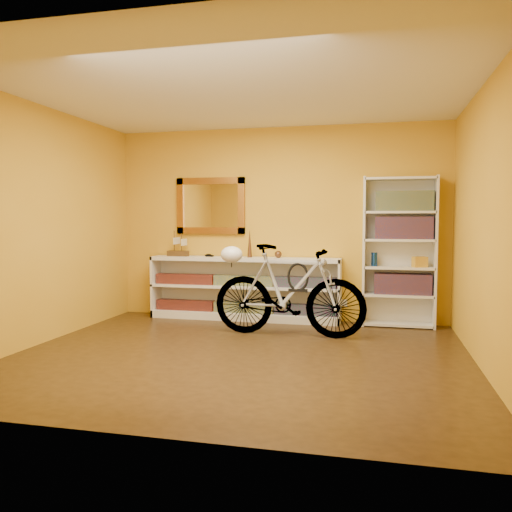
% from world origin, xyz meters
% --- Properties ---
extents(floor, '(4.50, 4.00, 0.01)m').
position_xyz_m(floor, '(0.00, 0.00, -0.01)').
color(floor, black).
rests_on(floor, ground).
extents(ceiling, '(4.50, 4.00, 0.01)m').
position_xyz_m(ceiling, '(0.00, 0.00, 2.60)').
color(ceiling, silver).
rests_on(ceiling, ground).
extents(back_wall, '(4.50, 0.01, 2.60)m').
position_xyz_m(back_wall, '(0.00, 2.00, 1.30)').
color(back_wall, gold).
rests_on(back_wall, ground).
extents(left_wall, '(0.01, 4.00, 2.60)m').
position_xyz_m(left_wall, '(-2.25, 0.00, 1.30)').
color(left_wall, gold).
rests_on(left_wall, ground).
extents(right_wall, '(0.01, 4.00, 2.60)m').
position_xyz_m(right_wall, '(2.25, 0.00, 1.30)').
color(right_wall, gold).
rests_on(right_wall, ground).
extents(gilt_mirror, '(0.98, 0.06, 0.78)m').
position_xyz_m(gilt_mirror, '(-0.95, 1.97, 1.55)').
color(gilt_mirror, brown).
rests_on(gilt_mirror, back_wall).
extents(wall_socket, '(0.09, 0.02, 0.09)m').
position_xyz_m(wall_socket, '(0.90, 1.99, 0.25)').
color(wall_socket, silver).
rests_on(wall_socket, back_wall).
extents(console_unit, '(2.60, 0.35, 0.85)m').
position_xyz_m(console_unit, '(-0.43, 1.81, 0.42)').
color(console_unit, silver).
rests_on(console_unit, floor).
extents(cd_row_lower, '(2.50, 0.13, 0.14)m').
position_xyz_m(cd_row_lower, '(-0.43, 1.79, 0.17)').
color(cd_row_lower, black).
rests_on(cd_row_lower, console_unit).
extents(cd_row_upper, '(2.50, 0.13, 0.14)m').
position_xyz_m(cd_row_upper, '(-0.43, 1.79, 0.54)').
color(cd_row_upper, navy).
rests_on(cd_row_upper, console_unit).
extents(model_ship, '(0.31, 0.13, 0.35)m').
position_xyz_m(model_ship, '(-1.38, 1.81, 1.03)').
color(model_ship, '#3E2811').
rests_on(model_ship, console_unit).
extents(toy_car, '(0.00, 0.00, 0.00)m').
position_xyz_m(toy_car, '(-0.92, 1.81, 0.85)').
color(toy_car, black).
rests_on(toy_car, console_unit).
extents(bronze_ornament, '(0.07, 0.07, 0.38)m').
position_xyz_m(bronze_ornament, '(-0.35, 1.81, 1.04)').
color(bronze_ornament, '#55341D').
rests_on(bronze_ornament, console_unit).
extents(decorative_orb, '(0.10, 0.10, 0.10)m').
position_xyz_m(decorative_orb, '(0.04, 1.81, 0.90)').
color(decorative_orb, '#55341D').
rests_on(decorative_orb, console_unit).
extents(bookcase, '(0.90, 0.30, 1.90)m').
position_xyz_m(bookcase, '(1.59, 1.84, 0.95)').
color(bookcase, silver).
rests_on(bookcase, floor).
extents(book_row_a, '(0.70, 0.22, 0.26)m').
position_xyz_m(book_row_a, '(1.64, 1.84, 0.55)').
color(book_row_a, maroon).
rests_on(book_row_a, bookcase).
extents(book_row_b, '(0.70, 0.22, 0.28)m').
position_xyz_m(book_row_b, '(1.64, 1.84, 1.25)').
color(book_row_b, maroon).
rests_on(book_row_b, bookcase).
extents(book_row_c, '(0.70, 0.22, 0.25)m').
position_xyz_m(book_row_c, '(1.64, 1.84, 1.59)').
color(book_row_c, navy).
rests_on(book_row_c, bookcase).
extents(travel_mug, '(0.08, 0.08, 0.17)m').
position_xyz_m(travel_mug, '(1.29, 1.82, 0.85)').
color(travel_mug, navy).
rests_on(travel_mug, bookcase).
extents(red_tin, '(0.17, 0.17, 0.18)m').
position_xyz_m(red_tin, '(1.39, 1.87, 1.56)').
color(red_tin, maroon).
rests_on(red_tin, bookcase).
extents(yellow_bag, '(0.20, 0.17, 0.13)m').
position_xyz_m(yellow_bag, '(1.84, 1.80, 0.83)').
color(yellow_bag, gold).
rests_on(yellow_bag, bookcase).
extents(bicycle, '(0.53, 1.84, 1.07)m').
position_xyz_m(bicycle, '(0.33, 0.96, 0.54)').
color(bicycle, silver).
rests_on(bicycle, floor).
extents(helmet, '(0.26, 0.25, 0.20)m').
position_xyz_m(helmet, '(-0.37, 0.99, 0.94)').
color(helmet, white).
rests_on(helmet, bicycle).
extents(u_lock, '(0.25, 0.03, 0.25)m').
position_xyz_m(u_lock, '(0.44, 0.96, 0.70)').
color(u_lock, black).
rests_on(u_lock, bicycle).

